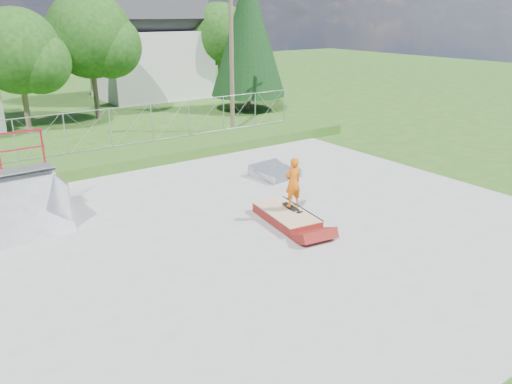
% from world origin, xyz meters
% --- Properties ---
extents(ground, '(120.00, 120.00, 0.00)m').
position_xyz_m(ground, '(0.00, 0.00, 0.00)').
color(ground, '#275A19').
rests_on(ground, ground).
extents(concrete_pad, '(20.00, 16.00, 0.04)m').
position_xyz_m(concrete_pad, '(0.00, 0.00, 0.02)').
color(concrete_pad, '#999A97').
rests_on(concrete_pad, ground).
extents(grass_berm, '(24.00, 3.00, 0.50)m').
position_xyz_m(grass_berm, '(0.00, 9.50, 0.25)').
color(grass_berm, '#275A19').
rests_on(grass_berm, ground).
extents(grind_box, '(1.52, 2.61, 0.37)m').
position_xyz_m(grind_box, '(1.86, 0.06, 0.18)').
color(grind_box, maroon).
rests_on(grind_box, concrete_pad).
extents(quarter_pipe, '(2.91, 2.49, 2.83)m').
position_xyz_m(quarter_pipe, '(-5.29, 4.16, 1.42)').
color(quarter_pipe, '#979A9E').
rests_on(quarter_pipe, concrete_pad).
extents(flat_bank_ramp, '(1.70, 1.79, 0.47)m').
position_xyz_m(flat_bank_ramp, '(4.35, 3.91, 0.24)').
color(flat_bank_ramp, '#979A9E').
rests_on(flat_bank_ramp, concrete_pad).
extents(skateboard, '(0.28, 0.81, 0.13)m').
position_xyz_m(skateboard, '(2.12, 0.08, 0.41)').
color(skateboard, black).
rests_on(skateboard, grind_box).
extents(skater, '(0.60, 0.40, 1.60)m').
position_xyz_m(skater, '(2.12, 0.08, 1.21)').
color(skater, '#DE5E0B').
rests_on(skater, grind_box).
extents(chain_link_fence, '(20.00, 0.06, 1.80)m').
position_xyz_m(chain_link_fence, '(0.00, 10.50, 1.40)').
color(chain_link_fence, '#929599').
rests_on(chain_link_fence, grass_berm).
extents(gable_house, '(8.40, 6.08, 8.94)m').
position_xyz_m(gable_house, '(9.00, 26.00, 3.84)').
color(gable_house, '#BBBCB7').
rests_on(gable_house, ground).
extents(utility_pole, '(0.24, 0.24, 8.00)m').
position_xyz_m(utility_pole, '(7.50, 12.00, 4.00)').
color(utility_pole, brown).
rests_on(utility_pole, ground).
extents(tree_left_near, '(4.76, 4.48, 6.65)m').
position_xyz_m(tree_left_near, '(-1.75, 17.83, 4.24)').
color(tree_left_near, brown).
rests_on(tree_left_near, ground).
extents(tree_center, '(5.44, 5.12, 7.60)m').
position_xyz_m(tree_center, '(2.78, 19.81, 4.85)').
color(tree_center, brown).
rests_on(tree_center, ground).
extents(tree_right_far, '(5.10, 4.80, 7.12)m').
position_xyz_m(tree_right_far, '(14.27, 23.82, 4.54)').
color(tree_right_far, brown).
rests_on(tree_right_far, ground).
extents(tree_back_mid, '(4.08, 3.84, 5.70)m').
position_xyz_m(tree_back_mid, '(5.21, 27.86, 3.63)').
color(tree_back_mid, brown).
rests_on(tree_back_mid, ground).
extents(conifer_tree, '(5.04, 5.04, 9.10)m').
position_xyz_m(conifer_tree, '(12.00, 17.00, 5.05)').
color(conifer_tree, brown).
rests_on(conifer_tree, ground).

